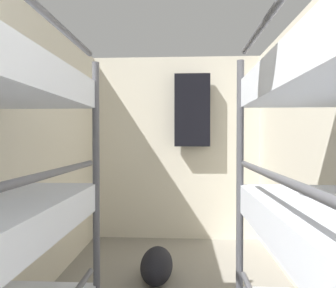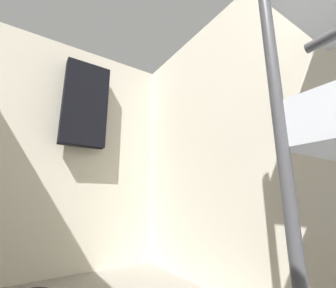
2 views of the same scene
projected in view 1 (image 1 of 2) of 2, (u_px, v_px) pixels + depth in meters
The scene contains 3 objects.
wall_back at pixel (176, 148), 3.90m from camera, with size 2.27×0.06×2.35m.
duffel_bag at pixel (157, 265), 2.73m from camera, with size 0.29×0.54×0.29m.
hanging_coat at pixel (192, 110), 3.73m from camera, with size 0.44×0.12×0.90m.
Camera 1 is at (0.10, 0.55, 1.31)m, focal length 32.00 mm.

